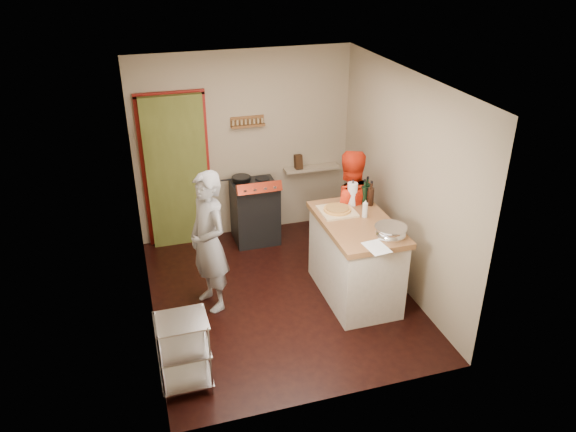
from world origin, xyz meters
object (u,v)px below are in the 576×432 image
object	(u,v)px
stove	(255,211)
island	(356,257)
person_red	(348,211)
wire_shelving	(184,350)
person_stripe	(209,242)

from	to	relation	value
stove	island	world-z (taller)	island
island	person_red	size ratio (longest dim) A/B	0.89
wire_shelving	person_red	size ratio (longest dim) A/B	0.50
stove	island	bearing A→B (deg)	-64.10
wire_shelving	person_stripe	bearing A→B (deg)	69.39
stove	wire_shelving	size ratio (longest dim) A/B	1.26
person_stripe	person_red	size ratio (longest dim) A/B	1.03
stove	island	xyz separation A→B (m)	(0.81, -1.66, 0.07)
stove	island	size ratio (longest dim) A/B	0.70
island	person_red	distance (m)	0.70
person_stripe	island	bearing A→B (deg)	59.76
wire_shelving	person_red	xyz separation A→B (m)	(2.27, 1.59, 0.37)
stove	person_red	xyz separation A→B (m)	(0.95, -1.04, 0.36)
island	person_red	xyz separation A→B (m)	(0.14, 0.62, 0.28)
wire_shelving	island	world-z (taller)	island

